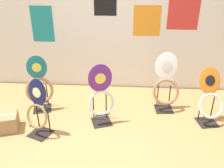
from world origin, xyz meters
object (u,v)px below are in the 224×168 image
toilet_seat_display_teal_sax (39,87)px  toilet_seat_display_purple_note (101,96)px  toilet_seat_display_navy_moon (38,111)px  toilet_seat_display_orange_sun (210,99)px  storage_box (3,122)px  toilet_seat_display_white_plain (166,85)px

toilet_seat_display_teal_sax → toilet_seat_display_purple_note: bearing=-16.4°
toilet_seat_display_navy_moon → toilet_seat_display_orange_sun: (2.40, 0.46, 0.01)m
storage_box → toilet_seat_display_navy_moon: bearing=-5.8°
toilet_seat_display_orange_sun → toilet_seat_display_purple_note: bearing=-175.2°
toilet_seat_display_teal_sax → toilet_seat_display_orange_sun: bearing=-3.6°
toilet_seat_display_purple_note → storage_box: toilet_seat_display_purple_note is taller
toilet_seat_display_navy_moon → toilet_seat_display_purple_note: size_ratio=0.88×
toilet_seat_display_white_plain → storage_box: 2.48m
toilet_seat_display_teal_sax → storage_box: bearing=-122.9°
toilet_seat_display_white_plain → toilet_seat_display_purple_note: size_ratio=1.01×
toilet_seat_display_white_plain → storage_box: toilet_seat_display_white_plain is taller
toilet_seat_display_navy_moon → toilet_seat_display_teal_sax: size_ratio=0.90×
toilet_seat_display_purple_note → toilet_seat_display_orange_sun: 1.58m
toilet_seat_display_teal_sax → toilet_seat_display_orange_sun: toilet_seat_display_teal_sax is taller
toilet_seat_display_white_plain → toilet_seat_display_orange_sun: (0.60, -0.31, -0.04)m
toilet_seat_display_white_plain → toilet_seat_display_purple_note: (-0.97, -0.45, 0.02)m
toilet_seat_display_white_plain → toilet_seat_display_navy_moon: 1.96m
toilet_seat_display_white_plain → toilet_seat_display_teal_sax: bearing=-175.7°
toilet_seat_display_purple_note → toilet_seat_display_orange_sun: toilet_seat_display_purple_note is taller
toilet_seat_display_navy_moon → storage_box: size_ratio=1.77×
toilet_seat_display_purple_note → toilet_seat_display_white_plain: bearing=24.5°
toilet_seat_display_teal_sax → toilet_seat_display_orange_sun: (2.58, -0.16, -0.01)m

